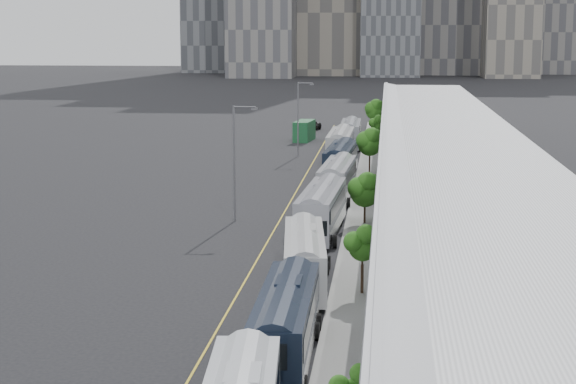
# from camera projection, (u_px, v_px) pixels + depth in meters

# --- Properties ---
(sidewalk) EXTENTS (10.00, 170.00, 0.12)m
(sidewalk) POSITION_uv_depth(u_px,v_px,m) (406.00, 218.00, 81.08)
(sidewalk) COLOR gray
(sidewalk) RESTS_ON ground
(lane_line) EXTENTS (0.12, 160.00, 0.02)m
(lane_line) POSITION_uv_depth(u_px,v_px,m) (282.00, 216.00, 82.15)
(lane_line) COLOR gold
(lane_line) RESTS_ON ground
(depot) EXTENTS (12.45, 160.40, 7.20)m
(depot) POSITION_uv_depth(u_px,v_px,m) (455.00, 178.00, 80.10)
(depot) COLOR gray
(depot) RESTS_ON ground
(bus_1) EXTENTS (2.79, 12.51, 3.65)m
(bus_1) POSITION_uv_depth(u_px,v_px,m) (286.00, 329.00, 46.03)
(bus_1) COLOR black
(bus_1) RESTS_ON ground
(bus_2) EXTENTS (3.59, 12.28, 3.54)m
(bus_2) POSITION_uv_depth(u_px,v_px,m) (304.00, 263.00, 59.25)
(bus_2) COLOR #BBBBBD
(bus_2) RESTS_ON ground
(bus_3) EXTENTS (3.27, 13.25, 3.84)m
(bus_3) POSITION_uv_depth(u_px,v_px,m) (321.00, 214.00, 74.57)
(bus_3) COLOR gray
(bus_3) RESTS_ON ground
(bus_4) EXTENTS (3.18, 12.74, 3.69)m
(bus_4) POSITION_uv_depth(u_px,v_px,m) (337.00, 183.00, 90.16)
(bus_4) COLOR #92949B
(bus_4) RESTS_ON ground
(bus_5) EXTENTS (3.20, 12.99, 3.77)m
(bus_5) POSITION_uv_depth(u_px,v_px,m) (341.00, 164.00, 102.74)
(bus_5) COLOR black
(bus_5) RESTS_ON ground
(bus_6) EXTENTS (2.99, 13.49, 3.93)m
(bus_6) POSITION_uv_depth(u_px,v_px,m) (341.00, 148.00, 115.98)
(bus_6) COLOR #B9B9BB
(bus_6) RESTS_ON ground
(bus_7) EXTENTS (2.85, 12.78, 3.73)m
(bus_7) POSITION_uv_depth(u_px,v_px,m) (350.00, 136.00, 129.88)
(bus_7) COLOR gray
(bus_7) RESTS_ON ground
(tree_1) EXTENTS (1.70, 1.70, 4.03)m
(tree_1) POSITION_uv_depth(u_px,v_px,m) (363.00, 244.00, 57.20)
(tree_1) COLOR black
(tree_1) RESTS_ON ground
(tree_2) EXTENTS (2.44, 2.44, 4.24)m
(tree_2) POSITION_uv_depth(u_px,v_px,m) (365.00, 188.00, 78.25)
(tree_2) COLOR black
(tree_2) RESTS_ON ground
(tree_3) EXTENTS (2.65, 2.65, 5.31)m
(tree_3) POSITION_uv_depth(u_px,v_px,m) (370.00, 140.00, 103.72)
(tree_3) COLOR black
(tree_3) RESTS_ON ground
(tree_4) EXTENTS (1.73, 1.73, 4.02)m
(tree_4) POSITION_uv_depth(u_px,v_px,m) (377.00, 124.00, 130.77)
(tree_4) COLOR black
(tree_4) RESTS_ON ground
(tree_5) EXTENTS (2.97, 2.97, 4.90)m
(tree_5) POSITION_uv_depth(u_px,v_px,m) (375.00, 108.00, 153.58)
(tree_5) COLOR black
(tree_5) RESTS_ON ground
(street_lamp_near) EXTENTS (2.04, 0.22, 9.62)m
(street_lamp_near) POSITION_uv_depth(u_px,v_px,m) (236.00, 156.00, 78.97)
(street_lamp_near) COLOR #59595E
(street_lamp_near) RESTS_ON ground
(street_lamp_far) EXTENTS (2.04, 0.22, 9.31)m
(street_lamp_far) POSITION_uv_depth(u_px,v_px,m) (299.00, 114.00, 119.92)
(street_lamp_far) COLOR #59595E
(street_lamp_far) RESTS_ON ground
(shipping_container) EXTENTS (2.84, 6.27, 2.89)m
(shipping_container) POSITION_uv_depth(u_px,v_px,m) (304.00, 131.00, 137.85)
(shipping_container) COLOR #164927
(shipping_container) RESTS_ON ground
(suv) EXTENTS (3.80, 5.82, 1.49)m
(suv) POSITION_uv_depth(u_px,v_px,m) (309.00, 126.00, 152.20)
(suv) COLOR black
(suv) RESTS_ON ground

